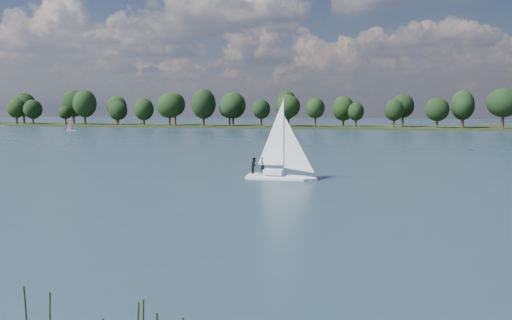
{
  "coord_description": "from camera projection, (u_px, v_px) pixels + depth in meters",
  "views": [
    {
      "loc": [
        26.2,
        -21.91,
        7.8
      ],
      "look_at": [
        9.32,
        34.45,
        2.5
      ],
      "focal_mm": 40.0,
      "sensor_mm": 36.0,
      "label": 1
    }
  ],
  "objects": [
    {
      "name": "pontoon",
      "position": [
        4.0,
        126.0,
        258.15
      ],
      "size": [
        4.05,
        2.11,
        0.5
      ],
      "primitive_type": "cube",
      "rotation": [
        0.0,
        0.0,
        -0.03
      ],
      "color": "#56595B",
      "rests_on": "ground"
    },
    {
      "name": "ground",
      "position": [
        301.0,
        145.0,
        124.5
      ],
      "size": [
        700.0,
        700.0,
        0.0
      ],
      "primitive_type": "plane",
      "color": "#233342",
      "rests_on": "ground"
    },
    {
      "name": "treeline",
      "position": [
        357.0,
        108.0,
        227.52
      ],
      "size": [
        562.22,
        73.45,
        18.69
      ],
      "color": "black",
      "rests_on": "ground"
    },
    {
      "name": "far_shore",
      "position": [
        359.0,
        128.0,
        231.36
      ],
      "size": [
        660.0,
        40.0,
        1.5
      ],
      "primitive_type": "cube",
      "color": "black",
      "rests_on": "ground"
    },
    {
      "name": "sailboat",
      "position": [
        277.0,
        156.0,
        62.99
      ],
      "size": [
        7.22,
        2.1,
        9.47
      ],
      "rotation": [
        0.0,
        0.0,
        -0.01
      ],
      "color": "white",
      "rests_on": "ground"
    },
    {
      "name": "dinghy_pink",
      "position": [
        71.0,
        128.0,
        200.34
      ],
      "size": [
        3.22,
        2.46,
        4.82
      ],
      "rotation": [
        0.0,
        0.0,
        0.49
      ],
      "color": "silver",
      "rests_on": "ground"
    }
  ]
}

